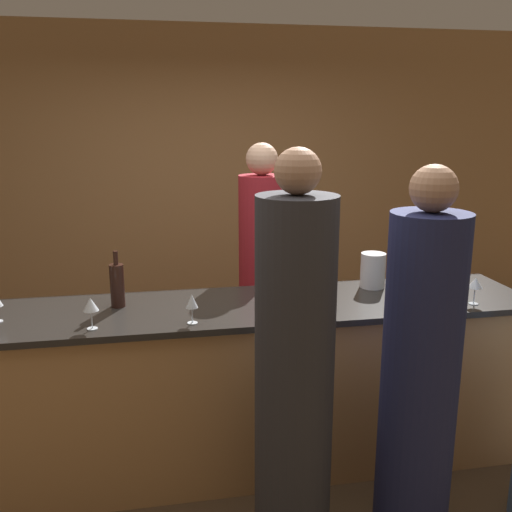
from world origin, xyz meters
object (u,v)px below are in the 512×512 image
object	(u,v)px
guest_0	(294,377)
ice_bucket	(373,270)
wine_bottle_1	(417,286)
bartender	(262,284)
wine_bottle_0	(117,285)
guest_2	(420,376)

from	to	relation	value
guest_0	ice_bucket	size ratio (longest dim) A/B	8.87
wine_bottle_1	bartender	bearing A→B (deg)	124.34
bartender	wine_bottle_0	size ratio (longest dim) A/B	5.85
bartender	wine_bottle_1	bearing A→B (deg)	124.34
guest_2	wine_bottle_1	bearing A→B (deg)	67.10
wine_bottle_0	guest_0	bearing A→B (deg)	-45.78
bartender	ice_bucket	xyz separation A→B (m)	(0.58, -0.59, 0.23)
wine_bottle_1	guest_2	bearing A→B (deg)	-112.90
guest_2	ice_bucket	size ratio (longest dim) A/B	8.51
guest_0	wine_bottle_1	xyz separation A→B (m)	(0.81, 0.51, 0.22)
bartender	guest_0	distance (m)	1.50
bartender	guest_0	xyz separation A→B (m)	(-0.14, -1.49, 0.01)
guest_2	bartender	bearing A→B (deg)	106.45
bartender	ice_bucket	distance (m)	0.85
guest_0	wine_bottle_1	distance (m)	0.99
ice_bucket	wine_bottle_0	bearing A→B (deg)	-176.55
wine_bottle_0	guest_2	bearing A→B (deg)	-31.09
guest_0	guest_2	world-z (taller)	guest_0
guest_0	guest_2	size ratio (longest dim) A/B	1.04
guest_2	wine_bottle_0	bearing A→B (deg)	148.91
guest_0	ice_bucket	xyz separation A→B (m)	(0.72, 0.90, 0.21)
wine_bottle_1	ice_bucket	bearing A→B (deg)	103.46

